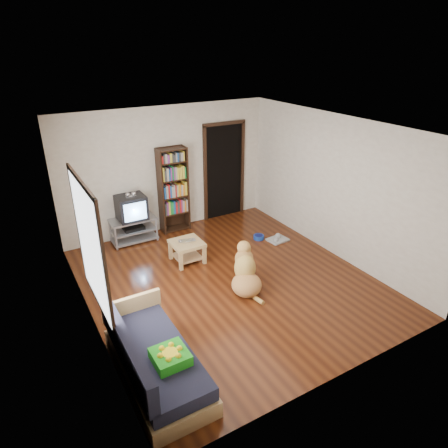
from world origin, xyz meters
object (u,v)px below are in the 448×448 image
coffee_table (187,248)px  bookshelf (173,186)px  sofa (153,361)px  laptop (187,242)px  tv_stand (134,229)px  dog (245,273)px  crt_tv (131,207)px  green_cushion (170,357)px  dog_bowl (259,237)px  grey_rag (278,240)px

coffee_table → bookshelf: bearing=75.3°
sofa → coffee_table: size_ratio=3.27×
laptop → bookshelf: 1.57m
tv_stand → bookshelf: size_ratio=0.50×
tv_stand → sofa: sofa is taller
laptop → dog: (0.45, -1.25, -0.12)m
crt_tv → laptop: bearing=-66.2°
coffee_table → crt_tv: bearing=114.3°
green_cushion → dog_bowl: (3.10, 2.70, -0.45)m
green_cushion → dog_bowl: green_cushion is taller
laptop → crt_tv: (-0.59, 1.33, 0.33)m
grey_rag → dog: (-1.52, -1.12, 0.27)m
bookshelf → sofa: size_ratio=1.00×
grey_rag → dog: dog is taller
green_cushion → bookshelf: 4.41m
laptop → crt_tv: size_ratio=0.54×
green_cushion → crt_tv: 4.02m
grey_rag → dog: 1.90m
crt_tv → dog: crt_tv is taller
laptop → grey_rag: size_ratio=0.78×
tv_stand → crt_tv: (0.00, 0.02, 0.47)m
laptop → dog: bearing=-55.9°
green_cushion → tv_stand: green_cushion is taller
dog_bowl → dog: (-1.22, -1.37, 0.25)m
tv_stand → sofa: (-0.97, -3.63, -0.01)m
dog_bowl → sofa: size_ratio=0.12×
dog_bowl → grey_rag: 0.39m
crt_tv → bookshelf: size_ratio=0.32×
green_cushion → bookshelf: size_ratio=0.22×
laptop → tv_stand: bearing=128.5°
grey_rag → sofa: sofa is taller
bookshelf → coffee_table: bearing=-104.7°
bookshelf → coffee_table: 1.60m
dog_bowl → bookshelf: bookshelf is taller
tv_stand → coffee_table: bearing=-65.4°
tv_stand → crt_tv: bearing=90.0°
crt_tv → sofa: (-0.97, -3.65, -0.48)m
tv_stand → bookshelf: (0.95, 0.09, 0.73)m
dog_bowl → grey_rag: dog_bowl is taller
crt_tv → coffee_table: size_ratio=1.05×
crt_tv → sofa: 3.81m
bookshelf → green_cushion: bearing=-114.2°
dog → coffee_table: bearing=109.2°
green_cushion → laptop: (1.44, 2.59, -0.07)m
sofa → tv_stand: bearing=75.0°
dog_bowl → dog: size_ratio=0.23×
laptop → crt_tv: bearing=128.2°
tv_stand → crt_tv: 0.47m
dog_bowl → bookshelf: (-1.30, 1.29, 0.96)m
laptop → sofa: (-1.56, -2.32, -0.15)m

